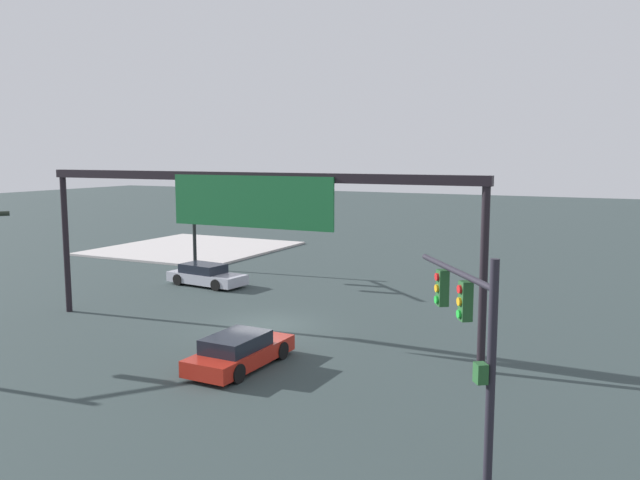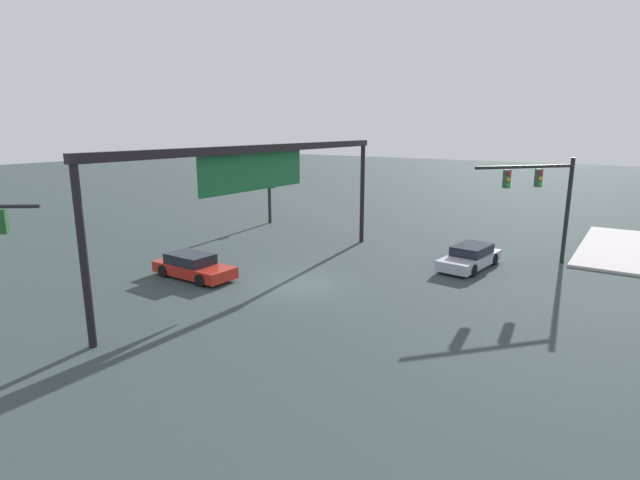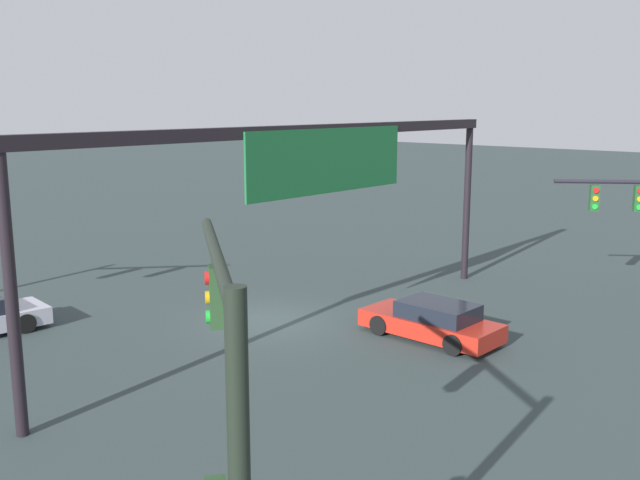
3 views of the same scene
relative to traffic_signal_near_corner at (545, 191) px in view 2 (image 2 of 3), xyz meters
name	(u,v)px [view 2 (image 2 of 3)]	position (x,y,z in m)	size (l,w,h in m)	color
ground_plane	(301,285)	(-10.17, 8.88, -4.09)	(191.59, 191.59, 0.00)	#303D3D
traffic_signal_near_corner	(545,191)	(0.00, 0.00, 0.00)	(4.59, 4.09, 5.87)	black
traffic_signal_cross_street	(274,178)	(0.50, 19.06, -0.39)	(4.20, 5.15, 5.41)	black
overhead_sign_gantry	(264,169)	(-10.33, 10.92, 1.42)	(19.68, 0.43, 6.65)	black
sedan_car_approaching	(193,266)	(-12.22, 14.13, -3.52)	(1.95, 4.49, 1.21)	#B02418
sedan_car_waiting_far	(470,257)	(-2.63, 2.99, -3.52)	(4.77, 2.28, 1.21)	#AAADBB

